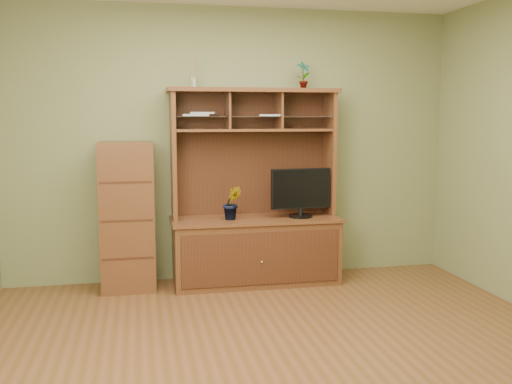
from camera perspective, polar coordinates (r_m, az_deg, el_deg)
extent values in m
cube|color=brown|center=(4.12, 2.52, -15.87)|extent=(4.50, 4.00, 0.02)
cube|color=olive|center=(5.76, -2.32, 4.76)|extent=(4.50, 0.02, 2.70)
cube|color=olive|center=(1.92, 17.61, -0.99)|extent=(4.50, 0.02, 2.70)
cube|color=#472614|center=(5.64, -0.04, -5.99)|extent=(1.60, 0.55, 0.62)
cube|color=#321B0D|center=(5.37, 0.57, -6.67)|extent=(1.50, 0.01, 0.50)
sphere|color=silver|center=(5.36, 0.60, -7.03)|extent=(0.02, 0.02, 0.02)
cube|color=#472614|center=(5.57, -0.04, -2.74)|extent=(1.64, 0.59, 0.03)
cube|color=#472614|center=(5.49, -8.27, 3.77)|extent=(0.04, 0.35, 1.25)
cube|color=#472614|center=(5.80, 7.35, 3.98)|extent=(0.04, 0.35, 1.25)
cube|color=#321B0D|center=(5.75, -0.57, 4.01)|extent=(1.52, 0.02, 1.25)
cube|color=#472614|center=(5.59, -0.25, 10.12)|extent=(1.66, 0.40, 0.04)
cube|color=#472614|center=(5.58, -0.25, 6.22)|extent=(1.52, 0.32, 0.02)
cube|color=#472614|center=(5.54, -2.85, 8.13)|extent=(0.02, 0.31, 0.35)
cube|color=#472614|center=(5.64, 2.30, 8.12)|extent=(0.02, 0.31, 0.35)
cube|color=silver|center=(5.57, -0.23, 7.55)|extent=(1.50, 0.27, 0.01)
cylinder|color=black|center=(5.61, 4.47, -2.40)|extent=(0.23, 0.23, 0.02)
cylinder|color=black|center=(5.60, 4.48, -1.91)|extent=(0.05, 0.05, 0.07)
cube|color=black|center=(5.57, 4.50, 0.35)|extent=(0.61, 0.11, 0.39)
imported|color=#25591E|center=(5.44, -2.39, -1.10)|extent=(0.19, 0.16, 0.32)
imported|color=#3B6E26|center=(5.72, 4.74, 11.58)|extent=(0.16, 0.13, 0.27)
cylinder|color=silver|center=(5.51, -6.35, 10.86)|extent=(0.06, 0.06, 0.10)
cylinder|color=#97744B|center=(5.52, -6.37, 12.35)|extent=(0.04, 0.04, 0.19)
cube|color=#AEAEB3|center=(5.50, -6.00, 7.66)|extent=(0.27, 0.21, 0.02)
cube|color=#AEAEB3|center=(5.51, -5.27, 7.88)|extent=(0.26, 0.23, 0.02)
cube|color=#AEAEB3|center=(5.62, 1.53, 7.68)|extent=(0.26, 0.22, 0.02)
cube|color=#472614|center=(5.50, -12.74, -2.38)|extent=(0.50, 0.45, 1.40)
cube|color=#321B0D|center=(5.35, -12.68, -6.48)|extent=(0.46, 0.01, 0.02)
cube|color=#321B0D|center=(5.28, -12.79, -2.79)|extent=(0.46, 0.01, 0.01)
cube|color=#321B0D|center=(5.23, -12.90, 0.98)|extent=(0.46, 0.01, 0.02)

